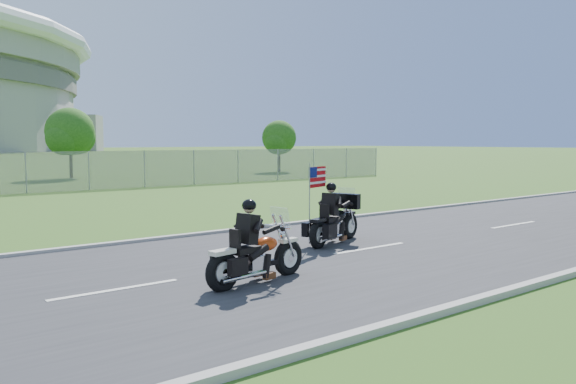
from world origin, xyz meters
TOP-DOWN VIEW (x-y plane):
  - ground at (0.00, 0.00)m, footprint 420.00×420.00m
  - road at (0.00, 0.00)m, footprint 120.00×8.00m
  - curb_north at (0.00, 4.05)m, footprint 120.00×0.18m
  - curb_south at (0.00, -4.05)m, footprint 120.00×0.18m
  - tree_fence_near at (6.04, 30.04)m, footprint 3.52×3.28m
  - tree_fence_far at (22.04, 28.03)m, footprint 3.08×2.87m
  - motorcycle_lead at (0.14, -1.01)m, footprint 2.26×0.79m
  - motorcycle_follow at (3.80, 1.01)m, footprint 2.20×1.12m

SIDE VIEW (x-z plane):
  - ground at x=0.00m, z-range 0.00..0.00m
  - road at x=0.00m, z-range 0.00..0.04m
  - curb_north at x=0.00m, z-range -0.01..0.11m
  - curb_south at x=0.00m, z-range -0.01..0.11m
  - motorcycle_lead at x=0.14m, z-range -0.28..1.25m
  - motorcycle_follow at x=3.80m, z-range -0.42..1.48m
  - tree_fence_far at x=22.04m, z-range 0.54..4.74m
  - tree_fence_near at x=6.04m, z-range 0.60..5.35m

